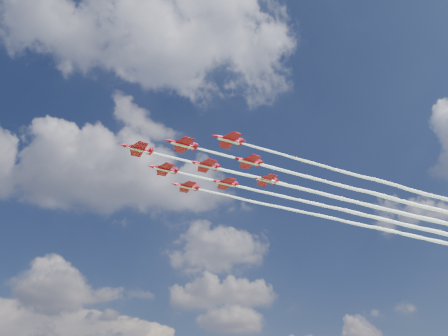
# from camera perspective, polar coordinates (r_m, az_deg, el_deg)

# --- Properties ---
(jet_lead) EXTENTS (136.78, 46.23, 2.40)m
(jet_lead) POSITION_cam_1_polar(r_m,az_deg,el_deg) (152.32, 14.21, -3.64)
(jet_lead) COLOR red
(jet_row2_port) EXTENTS (136.78, 46.23, 2.40)m
(jet_row2_port) POSITION_cam_1_polar(r_m,az_deg,el_deg) (153.97, 18.96, -3.18)
(jet_row2_port) COLOR red
(jet_row2_starb) EXTENTS (136.78, 46.23, 2.40)m
(jet_row2_starb) POSITION_cam_1_polar(r_m,az_deg,el_deg) (163.80, 15.37, -5.37)
(jet_row2_starb) COLOR red
(jet_row3_port) EXTENTS (136.78, 46.23, 2.40)m
(jet_row3_port) POSITION_cam_1_polar(r_m,az_deg,el_deg) (156.66, 23.57, -2.71)
(jet_row3_port) COLOR red
(jet_row3_centre) EXTENTS (136.78, 46.23, 2.40)m
(jet_row3_centre) POSITION_cam_1_polar(r_m,az_deg,el_deg) (165.63, 19.79, -4.92)
(jet_row3_centre) COLOR red
(jet_row3_starb) EXTENTS (136.78, 46.23, 2.40)m
(jet_row3_starb) POSITION_cam_1_polar(r_m,az_deg,el_deg) (175.46, 16.39, -6.87)
(jet_row3_starb) COLOR red
(jet_row4_port) EXTENTS (136.78, 46.23, 2.40)m
(jet_row4_port) POSITION_cam_1_polar(r_m,az_deg,el_deg) (168.42, 24.07, -4.45)
(jet_row4_port) COLOR red
(jet_row4_starb) EXTENTS (136.78, 46.23, 2.40)m
(jet_row4_starb) POSITION_cam_1_polar(r_m,az_deg,el_deg) (177.44, 20.51, -6.43)
(jet_row4_starb) COLOR red
(jet_tail) EXTENTS (136.78, 46.23, 2.40)m
(jet_tail) POSITION_cam_1_polar(r_m,az_deg,el_deg) (180.32, 24.51, -5.96)
(jet_tail) COLOR red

